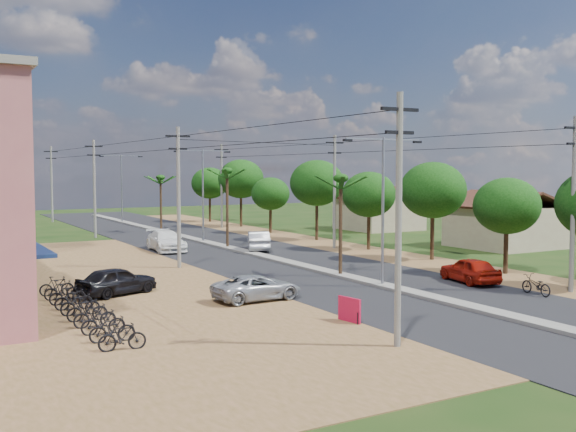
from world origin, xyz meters
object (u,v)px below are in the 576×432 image
at_px(car_white_far, 166,241).
at_px(car_parked_dark, 117,281).
at_px(car_red_near, 470,271).
at_px(car_silver_mid, 258,241).
at_px(parked_scooter_row, 84,307).
at_px(roadside_sign, 349,310).
at_px(moto_rider_east, 536,286).
at_px(car_parked_silver, 257,288).

distance_m(car_white_far, car_parked_dark, 18.07).
xyz_separation_m(car_red_near, car_white_far, (-9.80, 22.17, 0.06)).
distance_m(car_silver_mid, car_white_far, 7.09).
distance_m(car_silver_mid, parked_scooter_row, 24.45).
xyz_separation_m(roadside_sign, parked_scooter_row, (-9.38, 6.13, -0.02)).
bearing_deg(car_white_far, car_silver_mid, -23.12).
height_order(car_silver_mid, moto_rider_east, car_silver_mid).
xyz_separation_m(car_parked_dark, moto_rider_east, (18.21, -10.41, -0.20)).
height_order(car_white_far, roadside_sign, car_white_far).
bearing_deg(car_silver_mid, car_red_near, 124.39).
height_order(car_white_far, car_parked_silver, car_white_far).
height_order(car_white_far, car_parked_dark, car_white_far).
bearing_deg(parked_scooter_row, car_parked_silver, -0.76).
bearing_deg(moto_rider_east, car_red_near, -81.11).
xyz_separation_m(car_silver_mid, car_white_far, (-6.30, 3.25, 0.02)).
bearing_deg(car_silver_mid, car_white_far, -3.35).
distance_m(moto_rider_east, roadside_sign, 11.49).
height_order(car_white_far, parked_scooter_row, car_white_far).
relative_size(car_parked_silver, parked_scooter_row, 0.35).
xyz_separation_m(car_red_near, car_parked_silver, (-12.50, 1.41, -0.10)).
distance_m(car_parked_silver, car_parked_dark, 7.22).
height_order(car_red_near, car_silver_mid, car_silver_mid).
distance_m(car_white_far, roadside_sign, 26.83).
distance_m(car_white_far, moto_rider_east, 28.34).
height_order(car_red_near, car_parked_dark, car_red_near).
xyz_separation_m(car_parked_silver, roadside_sign, (1.21, -6.02, -0.09)).
xyz_separation_m(car_red_near, parked_scooter_row, (-20.67, 1.52, -0.21)).
xyz_separation_m(car_red_near, car_parked_dark, (-18.01, 6.08, -0.00)).
distance_m(car_white_far, car_parked_silver, 20.94).
bearing_deg(car_parked_dark, car_white_far, -48.03).
relative_size(car_red_near, car_silver_mid, 0.92).
relative_size(car_red_near, car_parked_silver, 0.95).
xyz_separation_m(car_white_far, roadside_sign, (-1.49, -26.79, -0.25)).
bearing_deg(car_red_near, car_white_far, -54.62).
relative_size(car_white_far, car_parked_silver, 1.21).
bearing_deg(moto_rider_east, car_parked_silver, -18.11).
bearing_deg(car_red_near, car_parked_silver, 5.09).
bearing_deg(car_white_far, car_parked_silver, -93.25).
bearing_deg(roadside_sign, car_parked_dark, 112.96).
height_order(car_red_near, car_parked_silver, car_red_near).
relative_size(car_white_far, parked_scooter_row, 0.43).
height_order(car_silver_mid, parked_scooter_row, car_silver_mid).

